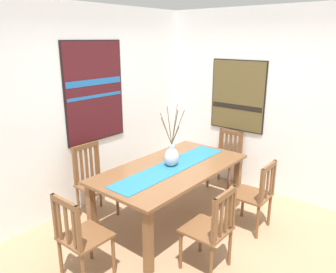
# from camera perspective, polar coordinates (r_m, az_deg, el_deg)

# --- Properties ---
(ground_plane) EXTENTS (6.40, 6.40, 0.03)m
(ground_plane) POSITION_cam_1_polar(r_m,az_deg,el_deg) (3.99, 5.65, -18.29)
(ground_plane) COLOR #A37F5B
(wall_back) EXTENTS (6.40, 0.12, 2.70)m
(wall_back) POSITION_cam_1_polar(r_m,az_deg,el_deg) (4.65, -13.25, 4.87)
(wall_back) COLOR white
(wall_back) RESTS_ON ground_plane
(wall_side) EXTENTS (0.12, 6.40, 2.70)m
(wall_side) POSITION_cam_1_polar(r_m,az_deg,el_deg) (5.02, 18.12, 5.34)
(wall_side) COLOR white
(wall_side) RESTS_ON ground_plane
(dining_table) EXTENTS (1.97, 1.04, 0.75)m
(dining_table) POSITION_cam_1_polar(r_m,az_deg,el_deg) (4.10, 0.61, -6.48)
(dining_table) COLOR brown
(dining_table) RESTS_ON ground_plane
(table_runner) EXTENTS (1.82, 0.36, 0.01)m
(table_runner) POSITION_cam_1_polar(r_m,az_deg,el_deg) (4.07, 0.61, -5.24)
(table_runner) COLOR #236B93
(table_runner) RESTS_ON dining_table
(centerpiece_vase) EXTENTS (0.27, 0.30, 0.77)m
(centerpiece_vase) POSITION_cam_1_polar(r_m,az_deg,el_deg) (4.05, 0.62, -3.36)
(centerpiece_vase) COLOR silver
(centerpiece_vase) RESTS_ON dining_table
(chair_0) EXTENTS (0.42, 0.42, 0.90)m
(chair_0) POSITION_cam_1_polar(r_m,az_deg,el_deg) (3.39, 7.49, -15.44)
(chair_0) COLOR brown
(chair_0) RESTS_ON ground_plane
(chair_1) EXTENTS (0.44, 0.44, 0.88)m
(chair_1) POSITION_cam_1_polar(r_m,az_deg,el_deg) (5.26, 10.01, -3.56)
(chair_1) COLOR brown
(chair_1) RESTS_ON ground_plane
(chair_2) EXTENTS (0.43, 0.43, 0.96)m
(chair_2) POSITION_cam_1_polar(r_m,az_deg,el_deg) (4.43, -12.78, -7.31)
(chair_2) COLOR brown
(chair_2) RESTS_ON ground_plane
(chair_3) EXTENTS (0.42, 0.42, 0.90)m
(chair_3) POSITION_cam_1_polar(r_m,az_deg,el_deg) (3.36, -14.87, -16.32)
(chair_3) COLOR brown
(chair_3) RESTS_ON ground_plane
(chair_4) EXTENTS (0.43, 0.43, 0.88)m
(chair_4) POSITION_cam_1_polar(r_m,az_deg,el_deg) (4.16, 14.85, -9.65)
(chair_4) COLOR brown
(chair_4) RESTS_ON ground_plane
(painting_on_back_wall) EXTENTS (0.96, 0.05, 1.35)m
(painting_on_back_wall) POSITION_cam_1_polar(r_m,az_deg,el_deg) (4.58, -12.60, 7.54)
(painting_on_back_wall) COLOR black
(painting_on_side_wall) EXTENTS (0.05, 0.89, 1.08)m
(painting_on_side_wall) POSITION_cam_1_polar(r_m,az_deg,el_deg) (5.19, 11.96, 6.91)
(painting_on_side_wall) COLOR black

